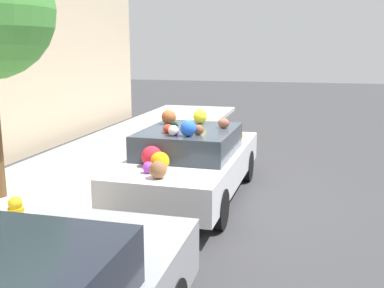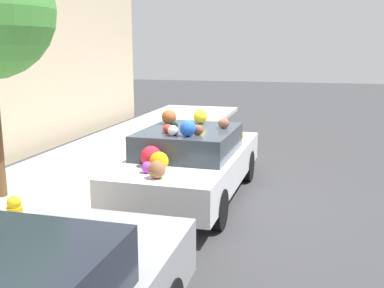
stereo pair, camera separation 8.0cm
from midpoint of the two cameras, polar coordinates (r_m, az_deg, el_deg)
The scene contains 4 objects.
ground_plane at distance 8.38m, azimuth 0.21°, elevation -6.72°, with size 60.00×60.00×0.00m, color #38383A.
sidewalk_curb at distance 9.38m, azimuth -16.01°, elevation -4.68°, with size 24.00×3.20×0.14m.
fire_hydrant at distance 6.32m, azimuth -21.15°, elevation -9.23°, with size 0.20×0.20×0.70m.
art_car at distance 8.14m, azimuth 0.17°, elevation -2.07°, with size 4.34×1.89×1.58m.
Camera 2 is at (-7.66, -2.06, 2.69)m, focal length 42.00 mm.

